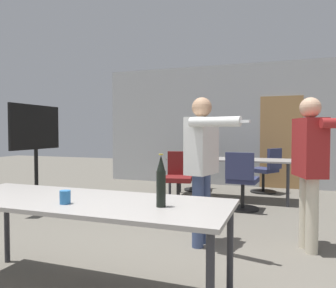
{
  "coord_description": "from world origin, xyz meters",
  "views": [
    {
      "loc": [
        1.17,
        -1.5,
        1.27
      ],
      "look_at": [
        -0.3,
        2.62,
        1.1
      ],
      "focal_mm": 35.0,
      "sensor_mm": 36.0,
      "label": 1
    }
  ],
  "objects_px": {
    "office_chair_mid_tucked": "(197,170)",
    "office_chair_near_pushed": "(242,183)",
    "tv_screen": "(36,145)",
    "office_chair_far_left": "(267,172)",
    "person_right_polo": "(203,156)",
    "drink_cup": "(65,197)",
    "person_near_casual": "(311,159)",
    "office_chair_side_rolled": "(179,180)",
    "beer_bottle": "(161,182)"
  },
  "relations": [
    {
      "from": "office_chair_mid_tucked",
      "to": "office_chair_near_pushed",
      "type": "bearing_deg",
      "value": 116.77
    },
    {
      "from": "tv_screen",
      "to": "office_chair_far_left",
      "type": "xyz_separation_m",
      "value": [
        3.41,
        2.78,
        -0.62
      ]
    },
    {
      "from": "tv_screen",
      "to": "person_right_polo",
      "type": "height_order",
      "value": "tv_screen"
    },
    {
      "from": "drink_cup",
      "to": "office_chair_mid_tucked",
      "type": "bearing_deg",
      "value": 93.83
    },
    {
      "from": "tv_screen",
      "to": "office_chair_mid_tucked",
      "type": "height_order",
      "value": "tv_screen"
    },
    {
      "from": "person_near_casual",
      "to": "drink_cup",
      "type": "xyz_separation_m",
      "value": [
        -1.72,
        -1.84,
        -0.18
      ]
    },
    {
      "from": "office_chair_mid_tucked",
      "to": "office_chair_side_rolled",
      "type": "distance_m",
      "value": 1.44
    },
    {
      "from": "office_chair_far_left",
      "to": "office_chair_side_rolled",
      "type": "height_order",
      "value": "office_chair_far_left"
    },
    {
      "from": "office_chair_near_pushed",
      "to": "beer_bottle",
      "type": "distance_m",
      "value": 3.27
    },
    {
      "from": "office_chair_near_pushed",
      "to": "office_chair_far_left",
      "type": "relative_size",
      "value": 1.02
    },
    {
      "from": "person_near_casual",
      "to": "person_right_polo",
      "type": "relative_size",
      "value": 0.99
    },
    {
      "from": "office_chair_mid_tucked",
      "to": "drink_cup",
      "type": "xyz_separation_m",
      "value": [
        0.33,
        -4.95,
        0.39
      ]
    },
    {
      "from": "tv_screen",
      "to": "beer_bottle",
      "type": "relative_size",
      "value": 4.69
    },
    {
      "from": "office_chair_side_rolled",
      "to": "person_right_polo",
      "type": "bearing_deg",
      "value": 103.57
    },
    {
      "from": "person_right_polo",
      "to": "beer_bottle",
      "type": "relative_size",
      "value": 4.56
    },
    {
      "from": "person_near_casual",
      "to": "beer_bottle",
      "type": "xyz_separation_m",
      "value": [
        -1.05,
        -1.7,
        -0.05
      ]
    },
    {
      "from": "office_chair_side_rolled",
      "to": "drink_cup",
      "type": "xyz_separation_m",
      "value": [
        0.28,
        -3.51,
        0.39
      ]
    },
    {
      "from": "office_chair_mid_tucked",
      "to": "beer_bottle",
      "type": "bearing_deg",
      "value": 92.3
    },
    {
      "from": "office_chair_mid_tucked",
      "to": "drink_cup",
      "type": "bearing_deg",
      "value": 84.37
    },
    {
      "from": "person_right_polo",
      "to": "office_chair_mid_tucked",
      "type": "xyz_separation_m",
      "value": [
        -0.94,
        3.34,
        -0.57
      ]
    },
    {
      "from": "tv_screen",
      "to": "office_chair_mid_tucked",
      "type": "xyz_separation_m",
      "value": [
        1.96,
        2.65,
        -0.64
      ]
    },
    {
      "from": "office_chair_side_rolled",
      "to": "office_chair_mid_tucked",
      "type": "bearing_deg",
      "value": -99.43
    },
    {
      "from": "office_chair_mid_tucked",
      "to": "beer_bottle",
      "type": "distance_m",
      "value": 4.94
    },
    {
      "from": "office_chair_near_pushed",
      "to": "drink_cup",
      "type": "relative_size",
      "value": 9.93
    },
    {
      "from": "office_chair_mid_tucked",
      "to": "office_chair_far_left",
      "type": "xyz_separation_m",
      "value": [
        1.45,
        0.13,
        0.01
      ]
    },
    {
      "from": "beer_bottle",
      "to": "drink_cup",
      "type": "relative_size",
      "value": 3.8
    },
    {
      "from": "office_chair_far_left",
      "to": "person_right_polo",
      "type": "bearing_deg",
      "value": -157.78
    },
    {
      "from": "office_chair_side_rolled",
      "to": "person_near_casual",
      "type": "bearing_deg",
      "value": 128.79
    },
    {
      "from": "person_near_casual",
      "to": "beer_bottle",
      "type": "distance_m",
      "value": 2.0
    },
    {
      "from": "office_chair_far_left",
      "to": "beer_bottle",
      "type": "bearing_deg",
      "value": -154.55
    },
    {
      "from": "office_chair_near_pushed",
      "to": "office_chair_far_left",
      "type": "distance_m",
      "value": 1.72
    },
    {
      "from": "tv_screen",
      "to": "beer_bottle",
      "type": "height_order",
      "value": "tv_screen"
    },
    {
      "from": "tv_screen",
      "to": "office_chair_near_pushed",
      "type": "xyz_separation_m",
      "value": [
        3.12,
        1.08,
        -0.61
      ]
    },
    {
      "from": "person_right_polo",
      "to": "office_chair_side_rolled",
      "type": "relative_size",
      "value": 1.81
    },
    {
      "from": "tv_screen",
      "to": "person_right_polo",
      "type": "bearing_deg",
      "value": -103.31
    },
    {
      "from": "office_chair_far_left",
      "to": "beer_bottle",
      "type": "xyz_separation_m",
      "value": [
        -0.45,
        -4.93,
        0.5
      ]
    },
    {
      "from": "office_chair_mid_tucked",
      "to": "office_chair_side_rolled",
      "type": "bearing_deg",
      "value": 82.57
    },
    {
      "from": "office_chair_far_left",
      "to": "office_chair_side_rolled",
      "type": "distance_m",
      "value": 2.1
    },
    {
      "from": "beer_bottle",
      "to": "drink_cup",
      "type": "distance_m",
      "value": 0.7
    },
    {
      "from": "person_near_casual",
      "to": "beer_bottle",
      "type": "relative_size",
      "value": 4.52
    },
    {
      "from": "office_chair_side_rolled",
      "to": "office_chair_far_left",
      "type": "bearing_deg",
      "value": -143.13
    },
    {
      "from": "person_right_polo",
      "to": "office_chair_far_left",
      "type": "distance_m",
      "value": 3.55
    },
    {
      "from": "office_chair_far_left",
      "to": "beer_bottle",
      "type": "height_order",
      "value": "beer_bottle"
    },
    {
      "from": "office_chair_near_pushed",
      "to": "office_chair_side_rolled",
      "type": "distance_m",
      "value": 1.11
    },
    {
      "from": "office_chair_near_pushed",
      "to": "office_chair_far_left",
      "type": "height_order",
      "value": "office_chair_near_pushed"
    },
    {
      "from": "office_chair_far_left",
      "to": "drink_cup",
      "type": "distance_m",
      "value": 5.21
    },
    {
      "from": "office_chair_near_pushed",
      "to": "office_chair_side_rolled",
      "type": "height_order",
      "value": "office_chair_near_pushed"
    },
    {
      "from": "office_chair_mid_tucked",
      "to": "beer_bottle",
      "type": "xyz_separation_m",
      "value": [
        1.0,
        -4.81,
        0.51
      ]
    },
    {
      "from": "office_chair_near_pushed",
      "to": "beer_bottle",
      "type": "xyz_separation_m",
      "value": [
        -0.15,
        -3.23,
        0.48
      ]
    },
    {
      "from": "beer_bottle",
      "to": "office_chair_far_left",
      "type": "bearing_deg",
      "value": 84.83
    }
  ]
}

